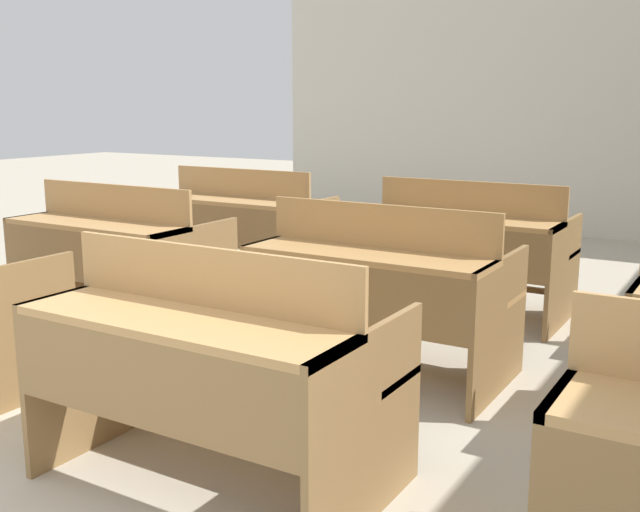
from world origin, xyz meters
TOP-DOWN VIEW (x-y plane):
  - wall_back at (0.00, 7.42)m, footprint 6.80×0.06m
  - bench_front_center at (0.28, 1.19)m, footprint 1.27×0.79m
  - bench_second_left at (-1.58, 2.53)m, footprint 1.27×0.79m
  - bench_second_center at (0.29, 2.54)m, footprint 1.27×0.79m
  - bench_third_left at (-1.59, 3.87)m, footprint 1.27×0.79m
  - bench_third_center at (0.28, 3.88)m, footprint 1.27×0.79m

SIDE VIEW (x-z plane):
  - bench_front_center at x=0.28m, z-range 0.02..0.92m
  - bench_second_left at x=-1.58m, z-range 0.02..0.92m
  - bench_second_center at x=0.29m, z-range 0.02..0.92m
  - bench_third_left at x=-1.59m, z-range 0.02..0.92m
  - bench_third_center at x=0.28m, z-range 0.02..0.92m
  - wall_back at x=0.00m, z-range 0.00..2.88m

